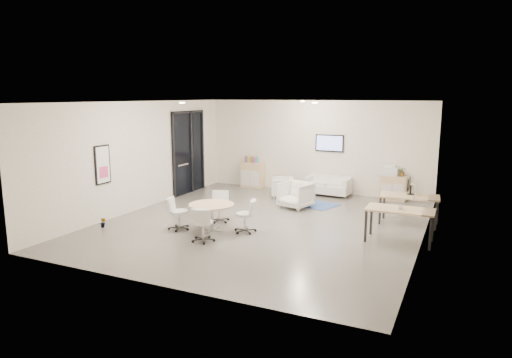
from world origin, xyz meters
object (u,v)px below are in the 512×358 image
Objects in this scene: desk_rear at (410,198)px; desk_front at (400,212)px; loveseat at (328,186)px; armchair_right at (296,194)px; round_table at (211,207)px; armchair_left at (282,186)px; sideboard_left at (252,175)px; sideboard_right at (393,188)px.

desk_front reaches higher than desk_rear.
loveseat is 0.99× the size of desk_rear.
armchair_right is 0.57× the size of desk_front.
desk_rear is 1.36× the size of round_table.
armchair_left is 5.38m from desk_front.
armchair_left is at bearing 154.43° from desk_rear.
desk_rear is 5.19m from round_table.
armchair_right is at bearing 15.93° from armchair_left.
sideboard_left is 7.30m from desk_front.
loveseat is 1.76× the size of armchair_right.
armchair_right is at bearing -96.62° from loveseat.
sideboard_right is 2.85m from desk_rear.
desk_rear reaches higher than armchair_left.
desk_front is at bearing -95.04° from desk_rear.
sideboard_right is 3.60m from armchair_left.
desk_rear is 1.66m from desk_front.
armchair_left is 0.64× the size of round_table.
desk_front reaches higher than round_table.
sideboard_left is 0.60× the size of desk_front.
loveseat is 3.91m from desk_rear.
armchair_left is at bearing 142.26° from armchair_right.
desk_front is (2.90, -4.23, 0.41)m from loveseat.
loveseat is at bearing 74.13° from round_table.
sideboard_left is at bearing -178.65° from loveseat.
loveseat is at bearing 123.71° from desk_front.
sideboard_right reaches higher than desk_front.
armchair_right reaches higher than armchair_left.
desk_front reaches higher than loveseat.
desk_front is at bearing -51.52° from loveseat.
sideboard_left is at bearing 142.50° from desk_front.
armchair_left is (-3.44, -1.07, -0.04)m from sideboard_right.
armchair_right is 3.91m from desk_front.
loveseat is 5.50m from round_table.
desk_rear is (3.33, -0.41, 0.26)m from armchair_right.
sideboard_right reaches higher than desk_rear.
armchair_left is 4.57m from desk_rear.
sideboard_left reaches higher than sideboard_right.
loveseat is (2.94, -0.14, -0.16)m from sideboard_left.
armchair_right is at bearing 168.61° from desk_rear.
desk_rear is (4.25, -1.65, 0.33)m from armchair_left.
armchair_right reaches higher than loveseat.
round_table is at bearing -93.88° from armchair_right.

